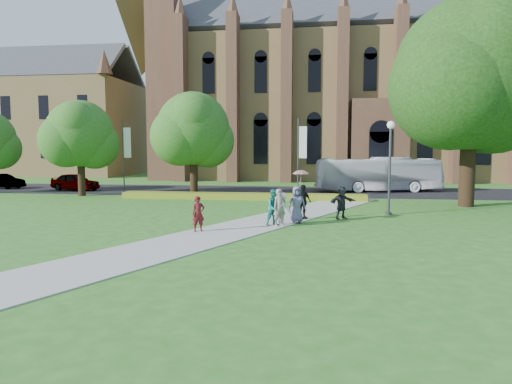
# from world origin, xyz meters

# --- Properties ---
(ground) EXTENTS (160.00, 160.00, 0.00)m
(ground) POSITION_xyz_m (0.00, 0.00, 0.00)
(ground) COLOR #2A631D
(ground) RESTS_ON ground
(road) EXTENTS (160.00, 10.00, 0.02)m
(road) POSITION_xyz_m (0.00, 20.00, 0.01)
(road) COLOR black
(road) RESTS_ON ground
(footpath) EXTENTS (15.58, 28.54, 0.04)m
(footpath) POSITION_xyz_m (0.00, 1.00, 0.02)
(footpath) COLOR #B2B2A8
(footpath) RESTS_ON ground
(flower_hedge) EXTENTS (18.00, 1.40, 0.45)m
(flower_hedge) POSITION_xyz_m (-2.00, 13.20, 0.23)
(flower_hedge) COLOR #A1AA22
(flower_hedge) RESTS_ON ground
(cathedral) EXTENTS (52.60, 18.25, 28.00)m
(cathedral) POSITION_xyz_m (10.00, 39.73, 12.98)
(cathedral) COLOR brown
(cathedral) RESTS_ON ground
(building_west) EXTENTS (22.00, 14.00, 18.30)m
(building_west) POSITION_xyz_m (-34.00, 42.00, 9.21)
(building_west) COLOR brown
(building_west) RESTS_ON ground
(streetlamp) EXTENTS (0.44, 0.44, 5.24)m
(streetlamp) POSITION_xyz_m (7.50, 6.50, 3.30)
(streetlamp) COLOR #38383D
(streetlamp) RESTS_ON ground
(large_tree) EXTENTS (9.60, 9.60, 13.20)m
(large_tree) POSITION_xyz_m (13.00, 11.00, 8.37)
(large_tree) COLOR #332114
(large_tree) RESTS_ON ground
(street_tree_0) EXTENTS (5.20, 5.20, 7.50)m
(street_tree_0) POSITION_xyz_m (-15.00, 14.00, 4.87)
(street_tree_0) COLOR #332114
(street_tree_0) RESTS_ON ground
(street_tree_1) EXTENTS (5.60, 5.60, 8.05)m
(street_tree_1) POSITION_xyz_m (-6.00, 14.50, 5.22)
(street_tree_1) COLOR #332114
(street_tree_1) RESTS_ON ground
(banner_pole_0) EXTENTS (0.70, 0.10, 6.00)m
(banner_pole_0) POSITION_xyz_m (2.11, 15.20, 3.39)
(banner_pole_0) COLOR #38383D
(banner_pole_0) RESTS_ON ground
(banner_pole_1) EXTENTS (0.70, 0.10, 6.00)m
(banner_pole_1) POSITION_xyz_m (-11.89, 15.20, 3.39)
(banner_pole_1) COLOR #38383D
(banner_pole_1) RESTS_ON ground
(tour_coach) EXTENTS (10.97, 4.60, 2.98)m
(tour_coach) POSITION_xyz_m (8.68, 20.74, 1.51)
(tour_coach) COLOR white
(tour_coach) RESTS_ON road
(car_0) EXTENTS (4.78, 2.83, 1.53)m
(car_0) POSITION_xyz_m (-17.94, 18.21, 0.78)
(car_0) COLOR gray
(car_0) RESTS_ON road
(car_1) EXTENTS (4.25, 1.92, 1.35)m
(car_1) POSITION_xyz_m (-25.64, 19.03, 0.70)
(car_1) COLOR gray
(car_1) RESTS_ON road
(pedestrian_0) EXTENTS (0.69, 0.62, 1.58)m
(pedestrian_0) POSITION_xyz_m (-1.70, -0.23, 0.83)
(pedestrian_0) COLOR #551317
(pedestrian_0) RESTS_ON footpath
(pedestrian_1) EXTENTS (1.07, 1.02, 1.74)m
(pedestrian_1) POSITION_xyz_m (1.49, 1.81, 0.91)
(pedestrian_1) COLOR #17766B
(pedestrian_1) RESTS_ON footpath
(pedestrian_2) EXTENTS (1.14, 1.05, 1.54)m
(pedestrian_2) POSITION_xyz_m (1.83, 2.17, 0.81)
(pedestrian_2) COLOR white
(pedestrian_2) RESTS_ON footpath
(pedestrian_3) EXTENTS (1.10, 1.01, 1.81)m
(pedestrian_3) POSITION_xyz_m (2.75, 4.08, 0.94)
(pedestrian_3) COLOR black
(pedestrian_3) RESTS_ON footpath
(pedestrian_4) EXTENTS (1.03, 0.84, 1.83)m
(pedestrian_4) POSITION_xyz_m (2.52, 2.73, 0.95)
(pedestrian_4) COLOR slate
(pedestrian_4) RESTS_ON footpath
(pedestrian_5) EXTENTS (1.62, 1.36, 1.75)m
(pedestrian_5) POSITION_xyz_m (4.77, 4.36, 0.91)
(pedestrian_5) COLOR black
(pedestrian_5) RESTS_ON footpath
(pedestrian_6) EXTENTS (0.77, 0.69, 1.77)m
(pedestrian_6) POSITION_xyz_m (1.75, 1.65, 0.92)
(pedestrian_6) COLOR gray
(pedestrian_6) RESTS_ON footpath
(parasol) EXTENTS (0.94, 0.94, 0.70)m
(parasol) POSITION_xyz_m (2.70, 2.83, 2.22)
(parasol) COLOR #DF9DB2
(parasol) RESTS_ON pedestrian_4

